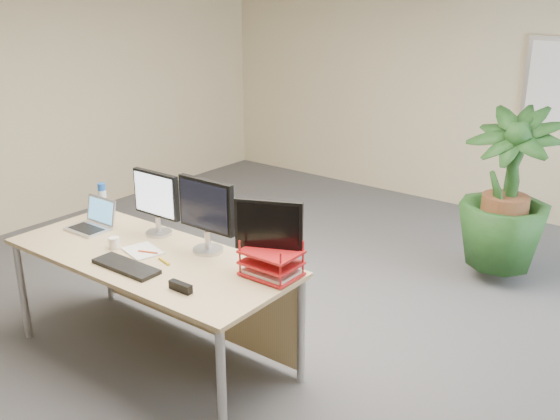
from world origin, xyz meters
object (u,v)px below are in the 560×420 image
Objects in this scene: desk at (164,272)px; monitor_right at (206,211)px; monitor_left at (156,199)px; laptop at (93,221)px; floor_plant at (506,201)px.

monitor_right is (0.27, 0.17, 0.46)m from desk.
monitor_right is at bearing -0.66° from monitor_left.
monitor_right is 1.02m from laptop.
monitor_right is (0.50, -0.01, 0.02)m from monitor_left.
monitor_left reaches higher than desk.
floor_plant is at bearing 64.23° from monitor_right.
floor_plant is 3.20× the size of monitor_left.
desk is 1.39× the size of floor_plant.
floor_plant reaches higher than monitor_right.
floor_plant reaches higher than desk.
monitor_right is at bearing 32.91° from desk.
laptop is at bearing -155.65° from monitor_left.
floor_plant is 2.75m from monitor_right.
laptop is (-0.97, -0.21, -0.23)m from monitor_right.
monitor_left is 0.56m from laptop.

